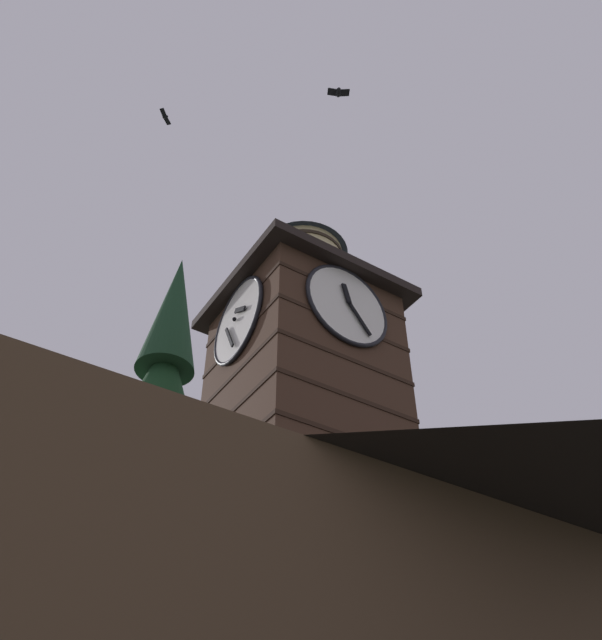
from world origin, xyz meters
TOP-DOWN VIEW (x-y plane):
  - clock_tower at (1.18, -2.72)m, footprint 4.19×4.19m
  - pine_tree_behind at (2.61, -8.29)m, footprint 5.82×5.82m
  - flying_bird_high at (5.19, -4.49)m, footprint 0.53×0.51m
  - flying_bird_low at (2.30, 0.67)m, footprint 0.58×0.43m

SIDE VIEW (x-z plane):
  - pine_tree_behind at x=2.61m, z-range -2.22..16.30m
  - clock_tower at x=1.18m, z-range 6.92..15.19m
  - flying_bird_low at x=2.30m, z-range 16.97..17.12m
  - flying_bird_high at x=5.19m, z-range 20.18..20.29m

